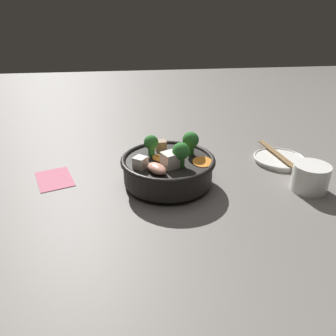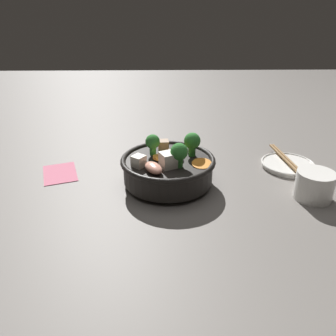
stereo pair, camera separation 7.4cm
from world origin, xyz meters
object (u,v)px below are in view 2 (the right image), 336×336
(side_saucer, at_px, (288,164))
(tea_cup, at_px, (314,185))
(stirfry_bowl, at_px, (168,167))
(chopsticks_pair, at_px, (288,161))

(side_saucer, height_order, tea_cup, tea_cup)
(stirfry_bowl, bearing_deg, tea_cup, 77.40)
(stirfry_bowl, height_order, tea_cup, stirfry_bowl)
(chopsticks_pair, bearing_deg, side_saucer, 0.00)
(side_saucer, relative_size, chopsticks_pair, 0.62)
(chopsticks_pair, bearing_deg, tea_cup, -0.10)
(stirfry_bowl, relative_size, chopsticks_pair, 0.99)
(side_saucer, xyz_separation_m, tea_cup, (0.15, -0.00, 0.02))
(side_saucer, relative_size, tea_cup, 1.69)
(tea_cup, height_order, chopsticks_pair, tea_cup)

